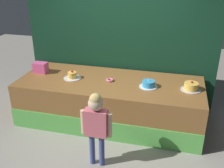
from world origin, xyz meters
The scene contains 9 objects.
ground_plane centered at (0.00, 0.00, 0.00)m, with size 12.00×12.00×0.00m, color gray.
stage_platform centered at (0.00, 0.64, 0.39)m, with size 3.28×1.30×0.79m.
curtain_backdrop centered at (0.00, 1.38, 1.53)m, with size 3.75×0.08×3.06m, color #113823.
child_figure centered at (0.13, -0.59, 0.75)m, with size 0.45×0.21×1.16m.
pink_box centered at (-1.40, 0.72, 0.89)m, with size 0.26×0.18×0.20m, color #E15493.
donut centered at (0.00, 0.65, 0.81)m, with size 0.14×0.14×0.04m, color pink.
cake_left centered at (-0.70, 0.60, 0.84)m, with size 0.32×0.32×0.16m.
cake_center centered at (0.70, 0.58, 0.84)m, with size 0.31×0.31×0.15m.
cake_right centered at (1.40, 0.63, 0.85)m, with size 0.33×0.33×0.16m.
Camera 1 is at (1.09, -3.50, 2.70)m, focal length 42.07 mm.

